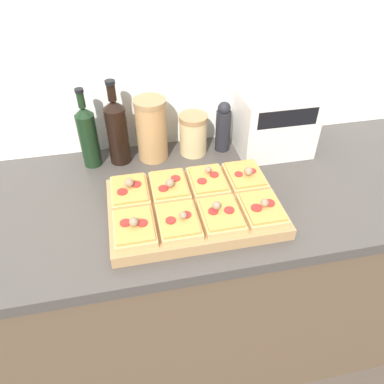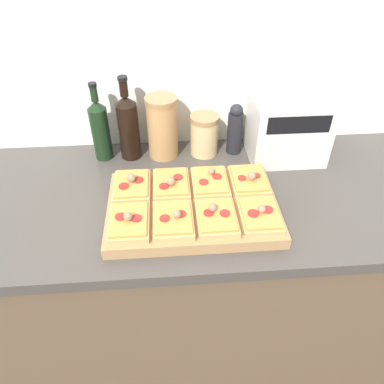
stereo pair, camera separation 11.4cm
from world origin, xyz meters
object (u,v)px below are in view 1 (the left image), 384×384
Objects in this scene: pepper_mill at (223,127)px; toaster_oven at (274,123)px; grain_jar_tall at (152,129)px; cutting_board at (194,208)px; olive_oil_bottle at (88,135)px; grain_jar_short at (193,134)px; wine_bottle at (117,130)px.

pepper_mill is 0.67× the size of toaster_oven.
pepper_mill is (0.26, 0.00, -0.02)m from grain_jar_tall.
toaster_oven is at bearing 38.95° from cutting_board.
olive_oil_bottle reaches higher than grain_jar_short.
cutting_board is at bearing -47.59° from olive_oil_bottle.
wine_bottle is 0.39m from pepper_mill.
cutting_board is 0.40m from wine_bottle.
wine_bottle is at bearing 180.00° from grain_jar_tall.
grain_jar_tall is 0.45m from toaster_oven.
toaster_oven is at bearing -11.82° from pepper_mill.
toaster_oven is at bearing -3.29° from olive_oil_bottle.
toaster_oven is (0.18, -0.04, 0.02)m from pepper_mill.
pepper_mill is at bearing 0.00° from grain_jar_short.
grain_jar_tall is at bearing 175.10° from toaster_oven.
grain_jar_tall is (0.12, 0.00, -0.01)m from wine_bottle.
olive_oil_bottle reaches higher than toaster_oven.
cutting_board is 0.46m from olive_oil_bottle.
olive_oil_bottle is at bearing 180.00° from pepper_mill.
wine_bottle is (0.10, 0.00, 0.01)m from olive_oil_bottle.
grain_jar_short is at bearing 0.00° from grain_jar_tall.
pepper_mill is at bearing 0.00° from wine_bottle.
cutting_board is 2.66× the size of pepper_mill.
grain_jar_short is (0.27, 0.00, -0.05)m from wine_bottle.
grain_jar_tall is at bearing 180.00° from pepper_mill.
cutting_board is 0.39m from pepper_mill.
pepper_mill reaches higher than cutting_board.
olive_oil_bottle is 0.10m from wine_bottle.
grain_jar_tall reaches higher than cutting_board.
grain_jar_tall is at bearing 0.00° from olive_oil_bottle.
wine_bottle is (-0.20, 0.33, 0.11)m from cutting_board.
wine_bottle is at bearing 121.55° from cutting_board.
olive_oil_bottle is 1.87× the size of grain_jar_short.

